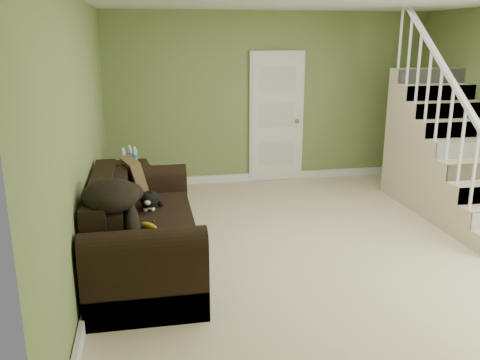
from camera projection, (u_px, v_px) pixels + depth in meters
name	position (u px, v px, depth m)	size (l,w,h in m)	color
floor	(327.00, 246.00, 5.61)	(5.00, 5.50, 0.01)	beige
wall_back	(270.00, 98.00, 7.85)	(5.00, 0.04, 2.60)	olive
wall_left	(83.00, 138.00, 4.81)	(0.04, 5.50, 2.60)	olive
baseboard_back	(269.00, 176.00, 8.16)	(5.00, 0.04, 0.12)	white
baseboard_left	(96.00, 258.00, 5.15)	(0.04, 5.50, 0.12)	white
door	(277.00, 118.00, 7.91)	(0.86, 0.12, 2.02)	white
staircase	(448.00, 161.00, 6.70)	(1.00, 2.51, 2.82)	beige
sofa	(140.00, 234.00, 5.02)	(1.00, 2.31, 0.91)	black
side_table	(131.00, 184.00, 6.87)	(0.54, 0.54, 0.82)	black
cat	(150.00, 200.00, 5.28)	(0.24, 0.50, 0.24)	black
banana	(149.00, 226.00, 4.75)	(0.06, 0.21, 0.06)	yellow
throw_pillow	(135.00, 178.00, 5.69)	(0.12, 0.46, 0.46)	#4F2F1F
throw_blanket	(111.00, 196.00, 4.25)	(0.47, 0.62, 0.26)	black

